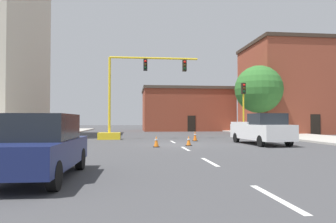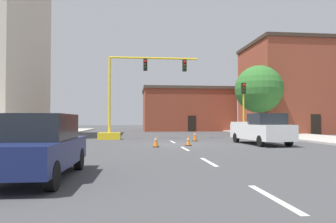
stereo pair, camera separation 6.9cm
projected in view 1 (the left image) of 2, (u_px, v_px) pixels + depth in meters
The scene contains 17 objects.
ground_plane at pixel (178, 145), 20.25m from camera, with size 160.00×160.00×0.00m, color #424244.
sidewalk_left at pixel (19, 138), 26.81m from camera, with size 6.00×56.00×0.14m, color #B2ADA3.
sidewalk_right at pixel (298, 136), 29.59m from camera, with size 6.00×56.00×0.14m, color #B2ADA3.
lane_stripe_seg_0 at pixel (276, 198), 6.34m from camera, with size 0.16×2.40×0.01m, color silver.
lane_stripe_seg_1 at pixel (210, 162), 11.81m from camera, with size 0.16×2.40×0.01m, color silver.
lane_stripe_seg_2 at pixel (185, 149), 17.27m from camera, with size 0.16×2.40×0.01m, color silver.
lane_stripe_seg_3 at pixel (173, 142), 22.74m from camera, with size 0.16×2.40×0.01m, color silver.
building_brick_center at pixel (186, 110), 48.06m from camera, with size 13.22×9.67×6.35m.
building_row_right at pixel (292, 88), 38.40m from camera, with size 10.87×9.82×10.89m.
traffic_signal_gantry at pixel (122, 113), 25.85m from camera, with size 8.24×1.20×6.83m.
traffic_light_pole_right at pixel (244, 98), 27.29m from camera, with size 0.32×0.47×4.80m.
tree_right_mid at pixel (259, 89), 32.35m from camera, with size 4.88×4.88×7.20m.
pickup_truck_white at pixel (261, 129), 20.38m from camera, with size 2.38×5.53×1.99m.
sedan_navy_near_left at pixel (39, 146), 8.44m from camera, with size 1.95×4.54×1.74m.
traffic_cone_roadside_a at pixel (189, 141), 19.27m from camera, with size 0.36×0.36×0.62m.
traffic_cone_roadside_b at pixel (195, 136), 23.59m from camera, with size 0.36×0.36×0.78m.
traffic_cone_roadside_c at pixel (156, 141), 18.31m from camera, with size 0.36×0.36×0.69m.
Camera 1 is at (-2.87, -20.11, 1.57)m, focal length 33.65 mm.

